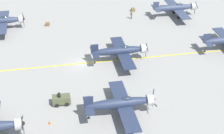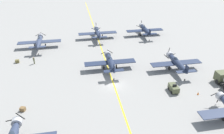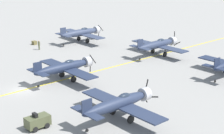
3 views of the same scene
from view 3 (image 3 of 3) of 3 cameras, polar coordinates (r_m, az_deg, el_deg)
name	(u,v)px [view 3 (image 3 of 3)]	position (r m, az deg, el deg)	size (l,w,h in m)	color
ground_plane	(24,90)	(52.56, -13.21, -3.41)	(400.00, 400.00, 0.00)	gray
taxiway_stripe	(24,90)	(52.56, -13.21, -3.41)	(0.30, 160.00, 0.01)	yellow
airplane_mid_right	(119,103)	(41.69, 1.11, -5.52)	(12.00, 9.98, 3.77)	#27314B
airplane_far_center	(158,45)	(68.01, 6.99, 3.42)	(12.00, 9.98, 3.80)	#2E3852
airplane_mid_center	(65,67)	(54.70, -7.15, -0.03)	(12.00, 9.98, 3.65)	#242E47
airplane_far_left	(81,33)	(77.69, -4.67, 5.23)	(12.00, 9.98, 3.65)	#343F58
tow_tractor	(38,121)	(41.07, -11.28, -8.11)	(1.57, 2.60, 1.79)	#515638
ground_crew_walking	(39,45)	(72.96, -11.06, 3.36)	(0.40, 0.40, 1.84)	#515638
supply_crate_by_tanker	(34,43)	(77.42, -11.74, 3.64)	(0.91, 0.75, 0.75)	brown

